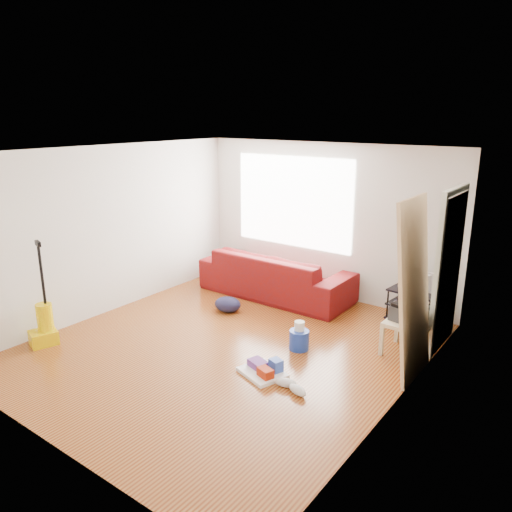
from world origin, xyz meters
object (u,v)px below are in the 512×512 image
Objects in this scene: side_table at (409,327)px; backpack at (228,311)px; tv_stand at (413,306)px; bucket at (299,349)px; sofa at (276,295)px; vacuum at (44,325)px; cleaning_tray at (264,370)px.

side_table is 2.76m from backpack.
tv_stand reaches higher than side_table.
bucket reaches higher than backpack.
side_table is 1.41m from bucket.
sofa is 1.84× the size of vacuum.
tv_stand is 2.84× the size of bucket.
backpack is at bearing -174.27° from side_table.
vacuum reaches higher than side_table.
cleaning_tray is (1.36, -2.25, 0.06)m from sofa.
tv_stand reaches higher than sofa.
bucket is at bearing 90.87° from cleaning_tray.
vacuum is (-3.65, -3.57, 0.01)m from tv_stand.
side_table is at bearing -8.72° from backpack.
cleaning_tray is 1.49× the size of backpack.
backpack is at bearing 164.29° from bucket.
bucket is (-0.87, -1.72, -0.25)m from tv_stand.
sofa is 1.04m from backpack.
sofa is at bearing 121.20° from cleaning_tray.
bucket is 0.18× the size of vacuum.
tv_stand is (2.21, 0.27, 0.25)m from sofa.
backpack is at bearing 141.77° from cleaning_tray.
tv_stand is at bearing -173.05° from sofa.
sofa is 4.13× the size of cleaning_tray.
cleaning_tray is at bearing 38.39° from vacuum.
side_table is (2.51, -0.74, 0.37)m from sofa.
backpack is (-1.55, 0.44, 0.00)m from bucket.
side_table reaches higher than sofa.
side_table is 4.71m from vacuum.
vacuum reaches higher than bucket.
tv_stand is at bearing 106.51° from side_table.
bucket is 1.61m from backpack.
cleaning_tray is at bearing -102.62° from tv_stand.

